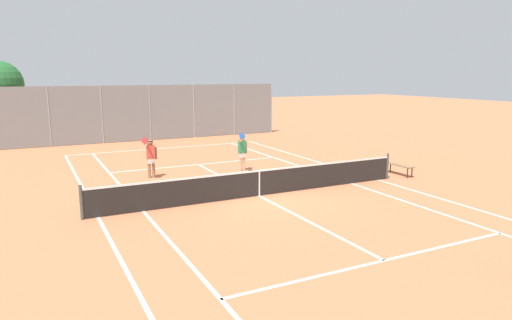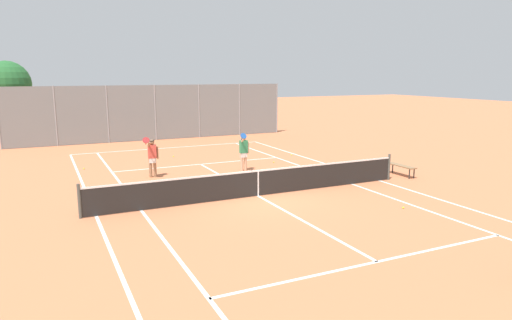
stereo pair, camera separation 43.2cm
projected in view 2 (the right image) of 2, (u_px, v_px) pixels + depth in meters
name	position (u px, v px, depth m)	size (l,w,h in m)	color
ground_plane	(258.00, 196.00, 16.27)	(120.00, 120.00, 0.00)	#C67047
court_line_markings	(258.00, 196.00, 16.26)	(11.10, 23.90, 0.01)	silver
tennis_net	(258.00, 182.00, 16.17)	(12.00, 0.10, 1.07)	#474C47
player_far_left	(152.00, 156.00, 19.05)	(0.74, 0.72, 1.77)	#936B4C
player_far_right	(244.00, 150.00, 20.29)	(0.64, 0.75, 1.77)	#D8A884
loose_tennis_ball_0	(274.00, 162.00, 22.29)	(0.07, 0.07, 0.07)	#D1DB33
loose_tennis_ball_1	(173.00, 156.00, 23.86)	(0.07, 0.07, 0.07)	#D1DB33
loose_tennis_ball_2	(403.00, 208.00, 14.74)	(0.07, 0.07, 0.07)	#D1DB33
loose_tennis_ball_3	(291.00, 155.00, 24.26)	(0.07, 0.07, 0.07)	#D1DB33
loose_tennis_ball_4	(84.00, 169.00, 20.78)	(0.07, 0.07, 0.07)	#D1DB33
loose_tennis_ball_5	(153.00, 161.00, 22.69)	(0.07, 0.07, 0.07)	#D1DB33
courtside_bench	(401.00, 166.00, 19.44)	(0.36, 1.50, 0.47)	olive
back_fence	(155.00, 113.00, 29.66)	(18.00, 0.08, 3.59)	gray
tree_behind_left	(8.00, 85.00, 28.94)	(2.90, 2.90, 5.11)	brown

